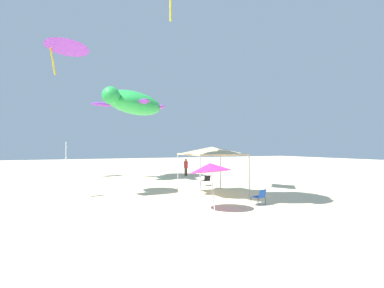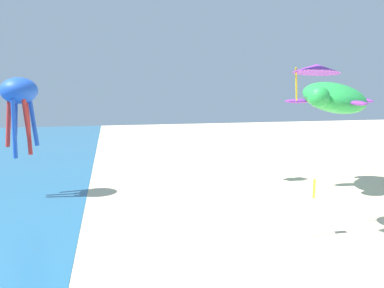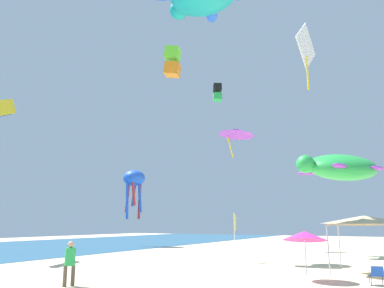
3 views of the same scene
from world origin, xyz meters
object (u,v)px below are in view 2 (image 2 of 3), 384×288
kite_delta_purple (316,68)px  kite_turtle_green (334,98)px  kite_octopus_blue (19,95)px  banner_flag (315,201)px

kite_delta_purple → kite_turtle_green: bearing=92.0°
kite_turtle_green → kite_octopus_blue: kite_turtle_green is taller
kite_turtle_green → kite_octopus_blue: (2.21, 23.50, 0.31)m
kite_delta_purple → banner_flag: bearing=-57.0°
kite_octopus_blue → kite_delta_purple: kite_delta_purple is taller
kite_turtle_green → kite_octopus_blue: size_ratio=1.38×
banner_flag → kite_delta_purple: kite_delta_purple is taller
banner_flag → kite_turtle_green: bearing=-33.9°
kite_turtle_green → kite_octopus_blue: bearing=-47.1°
banner_flag → kite_delta_purple: 7.31m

